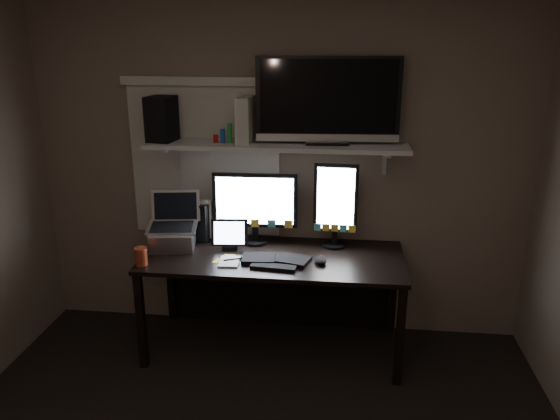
# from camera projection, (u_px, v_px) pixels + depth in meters

# --- Properties ---
(back_wall) EXTENTS (3.60, 0.00, 3.60)m
(back_wall) POSITION_uv_depth(u_px,v_px,m) (279.00, 170.00, 3.98)
(back_wall) COLOR #6A594C
(back_wall) RESTS_ON floor
(window_blinds) EXTENTS (1.10, 0.02, 1.10)m
(window_blinds) POSITION_uv_depth(u_px,v_px,m) (205.00, 162.00, 4.01)
(window_blinds) COLOR silver
(window_blinds) RESTS_ON back_wall
(desk) EXTENTS (1.80, 0.75, 0.73)m
(desk) POSITION_uv_depth(u_px,v_px,m) (276.00, 271.00, 3.96)
(desk) COLOR black
(desk) RESTS_ON floor
(wall_shelf) EXTENTS (1.80, 0.35, 0.03)m
(wall_shelf) POSITION_uv_depth(u_px,v_px,m) (277.00, 145.00, 3.75)
(wall_shelf) COLOR #BCBCB6
(wall_shelf) RESTS_ON back_wall
(monitor_landscape) EXTENTS (0.61, 0.08, 0.54)m
(monitor_landscape) POSITION_uv_depth(u_px,v_px,m) (255.00, 208.00, 3.94)
(monitor_landscape) COLOR black
(monitor_landscape) RESTS_ON desk
(monitor_portrait) EXTENTS (0.31, 0.08, 0.62)m
(monitor_portrait) POSITION_uv_depth(u_px,v_px,m) (336.00, 205.00, 3.86)
(monitor_portrait) COLOR black
(monitor_portrait) RESTS_ON desk
(keyboard) EXTENTS (0.48, 0.23, 0.03)m
(keyboard) POSITION_uv_depth(u_px,v_px,m) (276.00, 259.00, 3.68)
(keyboard) COLOR black
(keyboard) RESTS_ON desk
(mouse) EXTENTS (0.10, 0.13, 0.04)m
(mouse) POSITION_uv_depth(u_px,v_px,m) (321.00, 260.00, 3.65)
(mouse) COLOR black
(mouse) RESTS_ON desk
(notepad) EXTENTS (0.14, 0.19, 0.01)m
(notepad) POSITION_uv_depth(u_px,v_px,m) (229.00, 262.00, 3.67)
(notepad) COLOR white
(notepad) RESTS_ON desk
(tablet) EXTENTS (0.27, 0.13, 0.22)m
(tablet) POSITION_uv_depth(u_px,v_px,m) (230.00, 234.00, 3.87)
(tablet) COLOR black
(tablet) RESTS_ON desk
(file_sorter) EXTENTS (0.26, 0.18, 0.30)m
(file_sorter) POSITION_uv_depth(u_px,v_px,m) (195.00, 219.00, 4.05)
(file_sorter) COLOR black
(file_sorter) RESTS_ON desk
(laptop) EXTENTS (0.39, 0.33, 0.39)m
(laptop) POSITION_uv_depth(u_px,v_px,m) (172.00, 223.00, 3.85)
(laptop) COLOR silver
(laptop) RESTS_ON desk
(cup) EXTENTS (0.10, 0.10, 0.12)m
(cup) POSITION_uv_depth(u_px,v_px,m) (141.00, 256.00, 3.61)
(cup) COLOR maroon
(cup) RESTS_ON desk
(sticky_notes) EXTENTS (0.38, 0.33, 0.00)m
(sticky_notes) POSITION_uv_depth(u_px,v_px,m) (235.00, 260.00, 3.71)
(sticky_notes) COLOR #FFE045
(sticky_notes) RESTS_ON desk
(tv) EXTENTS (0.97, 0.24, 0.58)m
(tv) POSITION_uv_depth(u_px,v_px,m) (328.00, 101.00, 3.64)
(tv) COLOR black
(tv) RESTS_ON wall_shelf
(game_console) EXTENTS (0.11, 0.27, 0.31)m
(game_console) POSITION_uv_depth(u_px,v_px,m) (246.00, 120.00, 3.72)
(game_console) COLOR #BBB9A9
(game_console) RESTS_ON wall_shelf
(speaker) EXTENTS (0.20, 0.23, 0.31)m
(speaker) POSITION_uv_depth(u_px,v_px,m) (162.00, 119.00, 3.77)
(speaker) COLOR black
(speaker) RESTS_ON wall_shelf
(bottles) EXTENTS (0.21, 0.10, 0.13)m
(bottles) POSITION_uv_depth(u_px,v_px,m) (226.00, 134.00, 3.72)
(bottles) COLOR #A50F0C
(bottles) RESTS_ON wall_shelf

